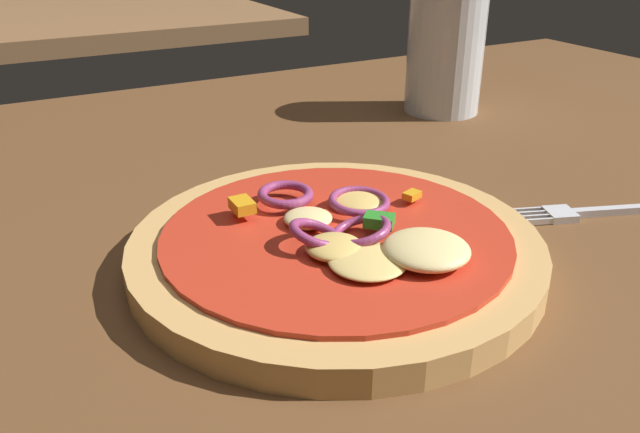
# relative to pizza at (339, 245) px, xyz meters

# --- Properties ---
(dining_table) EXTENTS (1.28, 0.96, 0.03)m
(dining_table) POSITION_rel_pizza_xyz_m (-0.00, -0.03, -0.03)
(dining_table) COLOR brown
(dining_table) RESTS_ON ground
(pizza) EXTENTS (0.23, 0.23, 0.03)m
(pizza) POSITION_rel_pizza_xyz_m (0.00, 0.00, 0.00)
(pizza) COLOR tan
(pizza) RESTS_ON dining_table
(fork) EXTENTS (0.17, 0.07, 0.01)m
(fork) POSITION_rel_pizza_xyz_m (0.19, -0.03, -0.01)
(fork) COLOR silver
(fork) RESTS_ON dining_table
(beer_glass) EXTENTS (0.07, 0.07, 0.12)m
(beer_glass) POSITION_rel_pizza_xyz_m (0.24, 0.22, 0.05)
(beer_glass) COLOR silver
(beer_glass) RESTS_ON dining_table
(background_table) EXTENTS (0.88, 0.61, 0.03)m
(background_table) POSITION_rel_pizza_xyz_m (-0.03, 1.12, -0.03)
(background_table) COLOR brown
(background_table) RESTS_ON ground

